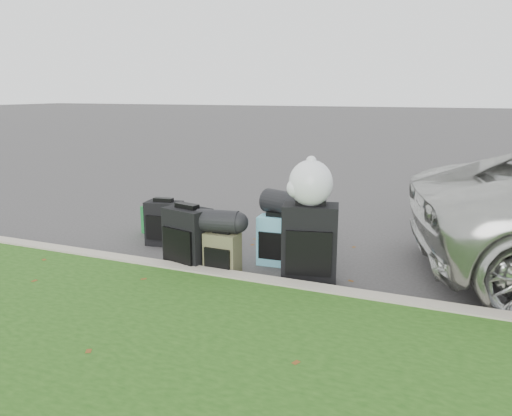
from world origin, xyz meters
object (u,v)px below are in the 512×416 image
at_px(tote_navy, 212,224).
at_px(tote_green, 156,220).
at_px(suitcase_small_black, 164,223).
at_px(suitcase_olive, 222,255).
at_px(suitcase_large_black_right, 310,244).
at_px(suitcase_large_black_left, 188,240).
at_px(suitcase_teal, 276,240).

bearing_deg(tote_navy, tote_green, -143.56).
xyz_separation_m(suitcase_small_black, tote_green, (-0.40, 0.39, -0.09)).
distance_m(suitcase_small_black, tote_navy, 0.71).
bearing_deg(suitcase_small_black, tote_navy, 49.27).
bearing_deg(tote_green, suitcase_small_black, -20.24).
distance_m(suitcase_olive, suitcase_large_black_right, 0.94).
relative_size(suitcase_olive, tote_navy, 1.50).
xyz_separation_m(suitcase_large_black_left, suitcase_olive, (0.43, -0.02, -0.11)).
bearing_deg(suitcase_olive, suitcase_small_black, 148.57).
bearing_deg(suitcase_olive, suitcase_large_black_right, 14.03).
relative_size(suitcase_teal, tote_green, 1.47).
bearing_deg(tote_navy, suitcase_large_black_right, -11.22).
height_order(suitcase_olive, suitcase_teal, suitcase_teal).
xyz_separation_m(suitcase_small_black, suitcase_olive, (1.21, -0.77, -0.04)).
distance_m(suitcase_large_black_right, tote_navy, 2.10).
distance_m(suitcase_teal, tote_navy, 1.43).
height_order(suitcase_large_black_left, tote_navy, suitcase_large_black_left).
bearing_deg(suitcase_large_black_left, suitcase_small_black, 150.70).
height_order(suitcase_small_black, suitcase_large_black_left, suitcase_large_black_left).
bearing_deg(suitcase_teal, suitcase_small_black, 170.56).
relative_size(suitcase_large_black_left, tote_green, 1.87).
height_order(suitcase_teal, tote_green, suitcase_teal).
xyz_separation_m(suitcase_large_black_right, tote_navy, (-1.73, 1.15, -0.25)).
distance_m(suitcase_small_black, suitcase_large_black_left, 1.09).
bearing_deg(suitcase_teal, suitcase_olive, -125.33).
xyz_separation_m(suitcase_small_black, tote_navy, (0.38, 0.59, -0.12)).
distance_m(suitcase_olive, suitcase_teal, 0.72).
bearing_deg(suitcase_small_black, suitcase_olive, -40.17).
relative_size(suitcase_small_black, tote_green, 1.49).
bearing_deg(suitcase_large_black_right, suitcase_large_black_left, 175.03).
height_order(suitcase_small_black, suitcase_teal, suitcase_small_black).
relative_size(suitcase_olive, tote_green, 1.28).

